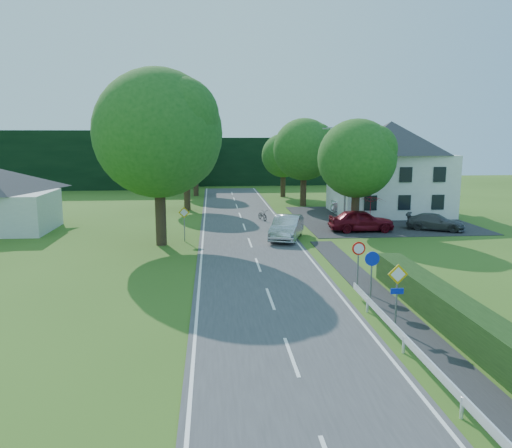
{
  "coord_description": "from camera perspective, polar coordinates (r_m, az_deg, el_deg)",
  "views": [
    {
      "loc": [
        -2.55,
        -9.42,
        7.28
      ],
      "look_at": [
        0.05,
        19.85,
        2.07
      ],
      "focal_mm": 35.0,
      "sensor_mm": 36.0,
      "label": 1
    }
  ],
  "objects": [
    {
      "name": "motorcycle",
      "position": [
        43.26,
        0.76,
        1.04
      ],
      "size": [
        1.09,
        1.86,
        0.93
      ],
      "primitive_type": "imported",
      "rotation": [
        0.0,
        0.0,
        0.29
      ],
      "color": "black",
      "rests_on": "road"
    },
    {
      "name": "line_edge_left",
      "position": [
        30.3,
        -6.27,
        -3.82
      ],
      "size": [
        0.12,
        80.0,
        0.01
      ],
      "primitive_type": "cube",
      "color": "white",
      "rests_on": "road"
    },
    {
      "name": "treeline_right",
      "position": [
        76.25,
        2.9,
        7.2
      ],
      "size": [
        30.0,
        5.0,
        7.0
      ],
      "primitive_type": "cube",
      "color": "black",
      "rests_on": "ground"
    },
    {
      "name": "parked_car_red",
      "position": [
        39.09,
        11.93,
        0.41
      ],
      "size": [
        4.95,
        2.03,
        1.68
      ],
      "primitive_type": "imported",
      "rotation": [
        0.0,
        0.0,
        1.56
      ],
      "color": "maroon",
      "rests_on": "parking_pad"
    },
    {
      "name": "line_edge_right",
      "position": [
        30.85,
        5.92,
        -3.57
      ],
      "size": [
        0.12,
        80.0,
        0.01
      ],
      "primitive_type": "cube",
      "color": "white",
      "rests_on": "road"
    },
    {
      "name": "tree_main",
      "position": [
        33.63,
        -11.05,
        7.38
      ],
      "size": [
        9.4,
        9.4,
        11.64
      ],
      "primitive_type": null,
      "color": "#1D5118",
      "rests_on": "ground"
    },
    {
      "name": "sign_speed_limit",
      "position": [
        24.06,
        11.63,
        -3.41
      ],
      "size": [
        0.64,
        0.11,
        2.37
      ],
      "color": "gray",
      "rests_on": "ground"
    },
    {
      "name": "parked_car_silver_b",
      "position": [
        48.01,
        18.86,
        1.77
      ],
      "size": [
        6.04,
        3.8,
        1.55
      ],
      "primitive_type": "imported",
      "rotation": [
        0.0,
        0.0,
        1.8
      ],
      "color": "#A5A5AC",
      "rests_on": "parking_pad"
    },
    {
      "name": "footpath",
      "position": [
        15.47,
        26.22,
        -19.04
      ],
      "size": [
        1.5,
        44.0,
        0.04
      ],
      "primitive_type": "cube",
      "color": "black",
      "rests_on": "ground"
    },
    {
      "name": "parking_pad",
      "position": [
        45.43,
        13.67,
        0.57
      ],
      "size": [
        14.0,
        16.0,
        0.04
      ],
      "primitive_type": "cube",
      "color": "black",
      "rests_on": "ground"
    },
    {
      "name": "tree_left_back",
      "position": [
        61.54,
        -6.94,
        6.96
      ],
      "size": [
        6.6,
        6.6,
        8.07
      ],
      "primitive_type": null,
      "color": "#1D5118",
      "rests_on": "ground"
    },
    {
      "name": "house_white",
      "position": [
        48.43,
        15.01,
        6.31
      ],
      "size": [
        10.6,
        8.4,
        8.6
      ],
      "color": "silver",
      "rests_on": "ground"
    },
    {
      "name": "streetlight",
      "position": [
        40.92,
        10.02,
        5.95
      ],
      "size": [
        2.03,
        0.18,
        8.0
      ],
      "color": "gray",
      "rests_on": "ground"
    },
    {
      "name": "parked_car_silver_a",
      "position": [
        47.67,
        11.53,
        2.09
      ],
      "size": [
        5.13,
        2.54,
        1.62
      ],
      "primitive_type": "imported",
      "rotation": [
        0.0,
        0.0,
        1.39
      ],
      "color": "silver",
      "rests_on": "parking_pad"
    },
    {
      "name": "tree_right_far",
      "position": [
        52.37,
        5.48,
        7.01
      ],
      "size": [
        7.4,
        7.4,
        9.09
      ],
      "primitive_type": null,
      "color": "#1D5118",
      "rests_on": "ground"
    },
    {
      "name": "line_centre",
      "position": [
        30.4,
        -0.12,
        -3.72
      ],
      "size": [
        0.12,
        80.0,
        0.01
      ],
      "primitive_type": null,
      "color": "white",
      "rests_on": "road"
    },
    {
      "name": "tree_right_mid",
      "position": [
        39.13,
        11.39,
        5.47
      ],
      "size": [
        7.0,
        7.0,
        8.58
      ],
      "primitive_type": null,
      "color": "#1D5118",
      "rests_on": "ground"
    },
    {
      "name": "sign_priority_left",
      "position": [
        34.9,
        -8.21,
        0.78
      ],
      "size": [
        0.78,
        0.09,
        2.44
      ],
      "color": "gray",
      "rests_on": "ground"
    },
    {
      "name": "sign_priority_right",
      "position": [
        19.49,
        15.85,
        -6.69
      ],
      "size": [
        0.78,
        0.09,
        2.59
      ],
      "color": "gray",
      "rests_on": "ground"
    },
    {
      "name": "sign_roundabout",
      "position": [
        22.24,
        13.09,
        -4.82
      ],
      "size": [
        0.64,
        0.08,
        2.37
      ],
      "color": "gray",
      "rests_on": "ground"
    },
    {
      "name": "tree_left_far",
      "position": [
        49.57,
        -7.95,
        6.5
      ],
      "size": [
        7.0,
        7.0,
        8.58
      ],
      "primitive_type": null,
      "color": "#1D5118",
      "rests_on": "ground"
    },
    {
      "name": "parasol",
      "position": [
        43.66,
        12.96,
        1.71
      ],
      "size": [
        2.42,
        2.46,
        2.2
      ],
      "primitive_type": "imported",
      "rotation": [
        0.0,
        0.0,
        0.01
      ],
      "color": "red",
      "rests_on": "parking_pad"
    },
    {
      "name": "tree_right_back",
      "position": [
        60.13,
        3.13,
        6.7
      ],
      "size": [
        6.2,
        6.2,
        7.56
      ],
      "primitive_type": null,
      "color": "#1D5118",
      "rests_on": "ground"
    },
    {
      "name": "moving_car",
      "position": [
        35.41,
        3.53,
        -0.39
      ],
      "size": [
        3.24,
        5.37,
        1.67
      ],
      "primitive_type": "imported",
      "rotation": [
        0.0,
        0.0,
        -0.31
      ],
      "color": "#B9BABE",
      "rests_on": "road"
    },
    {
      "name": "treeline_left",
      "position": [
        75.89,
        -24.85,
        6.65
      ],
      "size": [
        44.0,
        6.0,
        8.0
      ],
      "primitive_type": "cube",
      "color": "black",
      "rests_on": "ground"
    },
    {
      "name": "parked_car_grey",
      "position": [
        41.23,
        19.81,
        0.23
      ],
      "size": [
        4.66,
        3.65,
        1.26
      ],
      "primitive_type": "imported",
      "rotation": [
        0.0,
        0.0,
        1.07
      ],
      "color": "#45464A",
      "rests_on": "parking_pad"
    },
    {
      "name": "road",
      "position": [
        30.41,
        -0.12,
        -3.76
      ],
      "size": [
        7.0,
        80.0,
        0.04
      ],
      "primitive_type": "cube",
      "color": "#3D3D40",
      "rests_on": "ground"
    }
  ]
}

